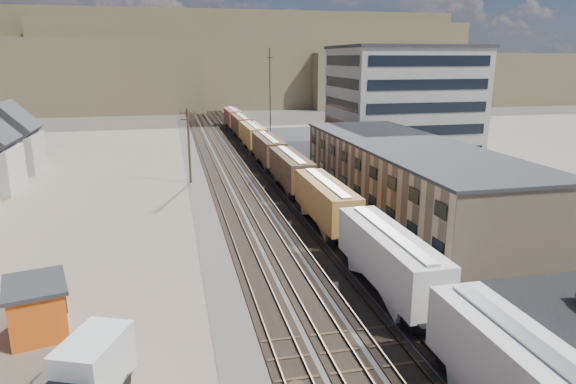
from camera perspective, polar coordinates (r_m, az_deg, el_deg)
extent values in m
plane|color=#6B6356|center=(33.18, 8.00, -15.13)|extent=(300.00, 300.00, 0.00)
cube|color=#4C4742|center=(79.24, -4.84, 2.68)|extent=(18.00, 200.00, 0.06)
cube|color=#88745D|center=(69.39, -20.19, 0.08)|extent=(24.00, 180.00, 0.03)
cube|color=#232326|center=(71.79, 14.61, 0.99)|extent=(26.00, 120.00, 0.04)
cube|color=black|center=(78.70, -8.45, 2.55)|extent=(2.60, 200.00, 0.08)
cube|color=#38281E|center=(78.63, -8.97, 2.60)|extent=(0.08, 200.00, 0.16)
cube|color=#38281E|center=(78.73, -7.93, 2.66)|extent=(0.08, 200.00, 0.16)
cube|color=black|center=(78.98, -6.28, 2.66)|extent=(2.60, 200.00, 0.08)
cube|color=#38281E|center=(78.88, -6.80, 2.72)|extent=(0.08, 200.00, 0.16)
cube|color=#38281E|center=(79.03, -5.76, 2.77)|extent=(0.08, 200.00, 0.16)
cube|color=black|center=(79.36, -4.12, 2.77)|extent=(2.60, 200.00, 0.08)
cube|color=#38281E|center=(79.23, -4.64, 2.83)|extent=(0.08, 200.00, 0.16)
cube|color=#38281E|center=(79.45, -3.61, 2.88)|extent=(0.08, 200.00, 0.16)
cube|color=black|center=(79.82, -2.14, 2.87)|extent=(2.60, 200.00, 0.08)
cube|color=#38281E|center=(79.67, -2.64, 2.93)|extent=(0.08, 200.00, 0.16)
cube|color=#38281E|center=(79.93, -1.63, 2.97)|extent=(0.08, 200.00, 0.16)
cube|color=black|center=(30.13, 19.06, -17.53)|extent=(2.20, 2.20, 0.90)
cube|color=#B7B7B2|center=(24.70, 26.19, -15.32)|extent=(0.90, 12.33, 0.16)
cube|color=black|center=(33.89, 14.51, -13.36)|extent=(2.20, 2.20, 0.90)
cube|color=black|center=(42.26, 8.23, -7.24)|extent=(2.20, 2.20, 0.90)
cube|color=silver|center=(37.13, 11.15, -6.96)|extent=(3.00, 13.34, 3.40)
cube|color=#B7B7B2|center=(36.52, 11.29, -4.36)|extent=(0.90, 12.32, 0.16)
cube|color=black|center=(46.69, 6.02, -5.01)|extent=(2.20, 2.20, 0.90)
cube|color=black|center=(55.91, 2.68, -1.61)|extent=(2.20, 2.20, 0.90)
cube|color=#B3752F|center=(50.64, 4.24, -0.85)|extent=(3.00, 13.34, 3.40)
cube|color=#B7B7B2|center=(50.20, 4.28, 1.11)|extent=(0.90, 12.33, 0.16)
cube|color=black|center=(60.61, 1.41, -0.31)|extent=(2.20, 2.20, 0.90)
cube|color=black|center=(70.20, -0.63, 1.78)|extent=(2.20, 2.20, 0.90)
cube|color=#402D1B|center=(64.90, 0.32, 2.65)|extent=(3.00, 13.34, 3.40)
cube|color=#B7B7B2|center=(64.56, 0.32, 4.20)|extent=(0.90, 12.33, 0.16)
cube|color=black|center=(75.03, -1.45, 2.61)|extent=(2.20, 2.20, 0.90)
cube|color=black|center=(84.81, -2.81, 4.01)|extent=(2.20, 2.20, 0.90)
cube|color=#402D1B|center=(79.51, -2.19, 4.87)|extent=(3.00, 13.34, 3.40)
cube|color=#B7B7B2|center=(79.23, -2.20, 6.14)|extent=(0.90, 12.33, 0.16)
cube|color=black|center=(89.71, -3.38, 4.59)|extent=(2.20, 2.20, 0.90)
cube|color=black|center=(99.59, -4.36, 5.58)|extent=(2.20, 2.20, 0.90)
cube|color=#B3752F|center=(94.31, -3.92, 6.40)|extent=(3.00, 13.34, 3.40)
cube|color=#B7B7B2|center=(94.07, -3.94, 7.47)|extent=(0.90, 12.32, 0.16)
cube|color=black|center=(104.53, -4.78, 6.00)|extent=(2.20, 2.20, 0.90)
cube|color=black|center=(114.49, -5.51, 6.74)|extent=(2.20, 2.20, 0.90)
cube|color=#402D1B|center=(109.22, -5.19, 7.50)|extent=(3.00, 13.34, 3.40)
cube|color=#B7B7B2|center=(109.01, -5.21, 8.43)|extent=(0.90, 12.32, 0.16)
cube|color=black|center=(119.45, -5.83, 7.06)|extent=(2.20, 2.20, 0.90)
cube|color=black|center=(129.45, -6.40, 7.63)|extent=(2.20, 2.20, 0.90)
cube|color=maroon|center=(124.20, -6.15, 8.34)|extent=(3.00, 13.34, 3.40)
cube|color=#B7B7B2|center=(124.02, -6.18, 9.15)|extent=(0.90, 12.32, 0.16)
cube|color=tan|center=(59.23, 13.19, 1.69)|extent=(12.00, 40.00, 7.00)
cube|color=#2D2D30|center=(58.55, 13.40, 5.12)|extent=(12.40, 40.40, 0.30)
cube|color=black|center=(57.18, 7.65, 0.14)|extent=(0.12, 36.00, 1.20)
cube|color=black|center=(56.50, 7.76, 3.09)|extent=(0.12, 36.00, 1.20)
cube|color=#9E998E|center=(90.78, 12.59, 9.64)|extent=(22.00, 18.00, 18.00)
cube|color=#2D2D30|center=(90.49, 12.92, 15.45)|extent=(22.60, 18.60, 0.50)
cube|color=black|center=(86.64, 5.87, 9.68)|extent=(0.12, 16.00, 16.00)
cube|color=black|center=(82.72, 15.28, 9.02)|extent=(20.00, 0.12, 16.00)
cylinder|color=#382619|center=(69.76, -10.93, 4.99)|extent=(0.32, 0.32, 10.00)
cube|color=#382619|center=(69.17, -11.11, 8.58)|extent=(2.20, 0.14, 0.14)
cube|color=#382619|center=(69.26, -11.08, 7.92)|extent=(1.90, 0.14, 0.14)
cylinder|color=black|center=(69.18, -10.62, 8.73)|extent=(0.08, 0.08, 0.22)
cylinder|color=black|center=(88.68, -2.00, 9.86)|extent=(0.16, 0.16, 18.00)
cube|color=black|center=(88.37, -2.05, 14.72)|extent=(1.20, 0.08, 0.08)
cube|color=#9E998E|center=(86.13, -28.44, 3.77)|extent=(8.00, 8.00, 5.50)
cube|color=#2D2D30|center=(85.63, -28.74, 6.16)|extent=(8.15, 8.16, 8.15)
cube|color=brown|center=(183.61, -29.04, 11.19)|extent=(120.00, 40.00, 22.00)
cube|color=brown|center=(189.30, -3.64, 13.91)|extent=(140.00, 45.00, 28.00)
cube|color=brown|center=(203.58, 17.17, 11.95)|extent=(110.00, 38.00, 18.00)
cube|color=brown|center=(206.79, -13.08, 14.19)|extent=(200.00, 60.00, 32.00)
cube|color=silver|center=(28.08, -20.74, -17.25)|extent=(3.76, 4.63, 2.61)
cylinder|color=black|center=(29.02, -17.71, -19.47)|extent=(0.62, 0.95, 0.90)
cube|color=#D55314|center=(35.53, -26.07, -11.66)|extent=(4.02, 4.77, 3.10)
cube|color=#2D2D30|center=(34.87, -26.38, -9.21)|extent=(4.52, 5.27, 0.26)
cube|color=black|center=(35.49, -23.48, -11.20)|extent=(0.35, 1.03, 1.03)
imported|color=navy|center=(86.45, 11.44, 3.98)|extent=(5.50, 6.35, 1.62)
imported|color=silver|center=(82.78, 16.51, 3.23)|extent=(3.56, 5.44, 1.72)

